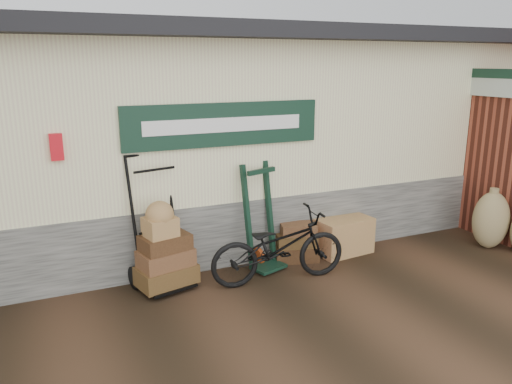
% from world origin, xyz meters
% --- Properties ---
extents(ground, '(80.00, 80.00, 0.00)m').
position_xyz_m(ground, '(0.00, 0.00, 0.00)').
color(ground, black).
rests_on(ground, ground).
extents(station_building, '(14.40, 4.10, 3.20)m').
position_xyz_m(station_building, '(-0.01, 2.74, 1.61)').
color(station_building, '#4C4C47').
rests_on(station_building, ground).
extents(brick_outbuilding, '(1.71, 4.51, 2.62)m').
position_xyz_m(brick_outbuilding, '(4.70, 1.19, 1.30)').
color(brick_outbuilding, maroon).
rests_on(brick_outbuilding, ground).
extents(porter_trolley, '(0.97, 0.81, 1.68)m').
position_xyz_m(porter_trolley, '(-1.25, 0.83, 0.84)').
color(porter_trolley, black).
rests_on(porter_trolley, ground).
extents(green_barrow, '(0.63, 0.58, 1.43)m').
position_xyz_m(green_barrow, '(0.14, 0.80, 0.72)').
color(green_barrow, black).
rests_on(green_barrow, ground).
extents(suitcase_stack, '(0.69, 0.53, 0.54)m').
position_xyz_m(suitcase_stack, '(0.70, 0.85, 0.27)').
color(suitcase_stack, '#3D2413').
rests_on(suitcase_stack, ground).
extents(wicker_hamper, '(0.85, 0.61, 0.52)m').
position_xyz_m(wicker_hamper, '(1.46, 0.83, 0.26)').
color(wicker_hamper, olive).
rests_on(wicker_hamper, ground).
extents(bicycle, '(0.78, 1.82, 1.03)m').
position_xyz_m(bicycle, '(0.16, 0.31, 0.51)').
color(bicycle, black).
rests_on(bicycle, ground).
extents(burlap_sack_left, '(0.65, 0.60, 0.87)m').
position_xyz_m(burlap_sack_left, '(3.58, 0.09, 0.43)').
color(burlap_sack_left, olive).
rests_on(burlap_sack_left, ground).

